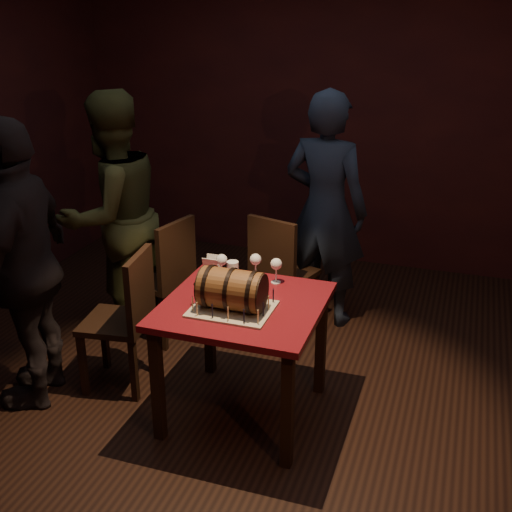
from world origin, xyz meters
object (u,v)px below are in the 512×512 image
at_px(chair_left_front, 127,313).
at_px(person_left_front, 26,266).
at_px(wine_glass_right, 276,265).
at_px(chair_back, 279,269).
at_px(wine_glass_left, 222,261).
at_px(person_back, 325,210).
at_px(pub_table, 244,320).
at_px(person_left_rear, 113,216).
at_px(pint_of_ale, 233,274).
at_px(barrel_cake, 232,289).
at_px(chair_left_rear, 167,273).
at_px(wine_glass_mid, 256,261).

relative_size(chair_left_front, person_left_front, 0.52).
distance_m(wine_glass_right, chair_back, 0.84).
bearing_deg(wine_glass_left, person_back, 70.70).
xyz_separation_m(wine_glass_left, person_back, (0.39, 1.12, 0.03)).
distance_m(pub_table, chair_left_front, 0.82).
bearing_deg(chair_back, person_left_rear, -165.12).
height_order(person_back, person_left_front, person_back).
bearing_deg(pint_of_ale, pub_table, -56.17).
distance_m(barrel_cake, chair_left_front, 0.87).
relative_size(wine_glass_right, pint_of_ale, 1.07).
relative_size(pint_of_ale, chair_left_rear, 0.16).
relative_size(chair_back, chair_left_rear, 1.00).
distance_m(wine_glass_mid, chair_left_front, 0.89).
bearing_deg(person_back, chair_back, 63.44).
bearing_deg(pint_of_ale, wine_glass_mid, 54.27).
bearing_deg(wine_glass_right, chair_back, 105.15).
xyz_separation_m(pub_table, chair_left_front, (-0.81, 0.06, -0.12)).
bearing_deg(barrel_cake, person_left_rear, 145.55).
distance_m(wine_glass_mid, chair_back, 0.79).
bearing_deg(pub_table, chair_left_front, 175.88).
xyz_separation_m(wine_glass_left, person_left_rear, (-1.04, 0.47, 0.03)).
xyz_separation_m(wine_glass_mid, wine_glass_right, (0.14, -0.03, 0.00)).
distance_m(wine_glass_mid, chair_left_rear, 0.95).
height_order(wine_glass_left, wine_glass_mid, same).
xyz_separation_m(chair_back, person_left_rear, (-1.18, -0.31, 0.38)).
relative_size(chair_left_front, person_back, 0.52).
xyz_separation_m(wine_glass_mid, person_left_rear, (-1.23, 0.39, 0.03)).
relative_size(wine_glass_left, chair_back, 0.17).
bearing_deg(barrel_cake, chair_back, 93.70).
bearing_deg(barrel_cake, pint_of_ale, 109.91).
distance_m(pub_table, chair_back, 1.08).
distance_m(chair_left_front, person_left_front, 0.68).
bearing_deg(pub_table, wine_glass_left, 130.77).
xyz_separation_m(wine_glass_right, person_left_rear, (-1.38, 0.42, 0.03)).
height_order(pint_of_ale, person_back, person_back).
xyz_separation_m(barrel_cake, chair_back, (-0.08, 1.17, -0.35)).
relative_size(wine_glass_right, chair_left_rear, 0.17).
bearing_deg(pint_of_ale, chair_left_front, -166.32).
xyz_separation_m(wine_glass_mid, chair_left_front, (-0.76, -0.30, -0.34)).
xyz_separation_m(chair_back, person_back, (0.25, 0.34, 0.38)).
bearing_deg(person_left_rear, person_left_front, 23.13).
height_order(wine_glass_left, chair_left_front, chair_left_front).
height_order(wine_glass_mid, chair_left_front, chair_left_front).
distance_m(barrel_cake, person_back, 1.52).
bearing_deg(person_left_rear, chair_left_front, 58.74).
height_order(wine_glass_mid, wine_glass_right, same).
distance_m(wine_glass_left, pint_of_ale, 0.12).
relative_size(wine_glass_left, person_left_front, 0.09).
relative_size(pub_table, barrel_cake, 2.19).
height_order(pub_table, chair_back, chair_back).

